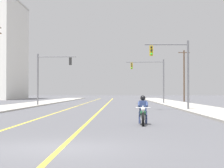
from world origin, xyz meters
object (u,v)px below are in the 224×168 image
object	(u,v)px
traffic_signal_near_left	(49,72)
utility_pole_right_far	(184,75)
motorcycle_with_rider	(143,113)
traffic_signal_mid_right	(153,74)
traffic_signal_near_right	(176,65)

from	to	relation	value
traffic_signal_near_left	utility_pole_right_far	world-z (taller)	utility_pole_right_far
traffic_signal_near_left	utility_pole_right_far	xyz separation A→B (m)	(19.70, 22.79, 0.59)
motorcycle_with_rider	utility_pole_right_far	distance (m)	51.77
utility_pole_right_far	traffic_signal_mid_right	bearing A→B (deg)	-114.83
traffic_signal_near_right	traffic_signal_mid_right	distance (m)	20.39
motorcycle_with_rider	traffic_signal_near_left	distance (m)	29.61
motorcycle_with_rider	traffic_signal_near_left	size ratio (longest dim) A/B	0.35
motorcycle_with_rider	traffic_signal_near_right	world-z (taller)	traffic_signal_near_right
motorcycle_with_rider	traffic_signal_near_right	bearing A→B (deg)	76.30
traffic_signal_near_left	motorcycle_with_rider	bearing A→B (deg)	-71.04
traffic_signal_near_right	utility_pole_right_far	distance (m)	35.41
utility_pole_right_far	motorcycle_with_rider	bearing A→B (deg)	-101.34
motorcycle_with_rider	traffic_signal_near_left	xyz separation A→B (m)	(-9.55, 27.81, 3.50)
traffic_signal_near_right	utility_pole_right_far	size ratio (longest dim) A/B	0.69
traffic_signal_near_right	utility_pole_right_far	xyz separation A→B (m)	(6.30, 34.84, 0.64)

